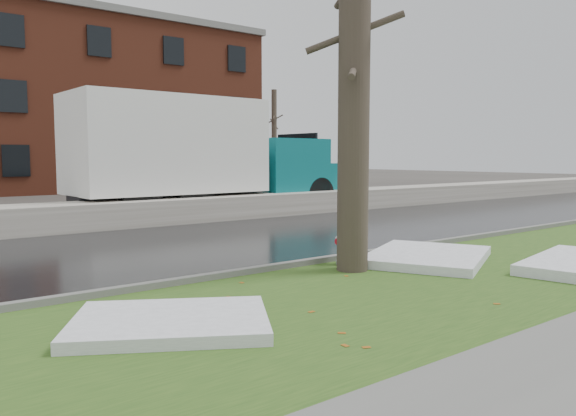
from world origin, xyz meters
TOP-DOWN VIEW (x-y plane):
  - ground at (0.00, 0.00)m, footprint 120.00×120.00m
  - verge at (0.00, -1.25)m, footprint 60.00×4.50m
  - road at (0.00, 4.50)m, footprint 60.00×7.00m
  - parking_lot at (0.00, 13.00)m, footprint 60.00×9.00m
  - curb at (0.00, 1.00)m, footprint 60.00×0.15m
  - snowbank at (0.00, 8.70)m, footprint 60.00×1.60m
  - brick_building at (2.00, 30.00)m, footprint 26.00×12.00m
  - bg_tree_right at (16.00, 24.00)m, footprint 1.40×1.62m
  - fire_hydrant at (0.23, 0.61)m, footprint 0.41×0.35m
  - tree at (-0.03, 0.15)m, footprint 1.28×1.44m
  - box_truck at (2.53, 10.00)m, footprint 11.72×2.96m
  - worker at (-1.47, 9.30)m, footprint 0.65×0.51m
  - snow_patch_near at (1.71, -0.10)m, footprint 3.22×2.94m
  - snow_patch_far at (-4.00, -0.94)m, footprint 2.71×2.49m

SIDE VIEW (x-z plane):
  - ground at x=0.00m, z-range 0.00..0.00m
  - road at x=0.00m, z-range 0.00..0.03m
  - parking_lot at x=0.00m, z-range 0.00..0.03m
  - verge at x=0.00m, z-range 0.00..0.04m
  - curb at x=0.00m, z-range 0.00..0.14m
  - snow_patch_far at x=-4.00m, z-range 0.04..0.18m
  - snow_patch_near at x=1.71m, z-range 0.04..0.20m
  - snowbank at x=0.00m, z-range 0.00..0.75m
  - fire_hydrant at x=0.23m, z-range 0.07..0.91m
  - worker at x=-1.47m, z-range 0.75..2.31m
  - box_truck at x=2.53m, z-range 0.11..4.02m
  - bg_tree_right at x=16.00m, z-range 0.08..6.58m
  - tree at x=-0.03m, z-range 0.06..6.77m
  - brick_building at x=2.00m, z-range 0.00..10.00m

